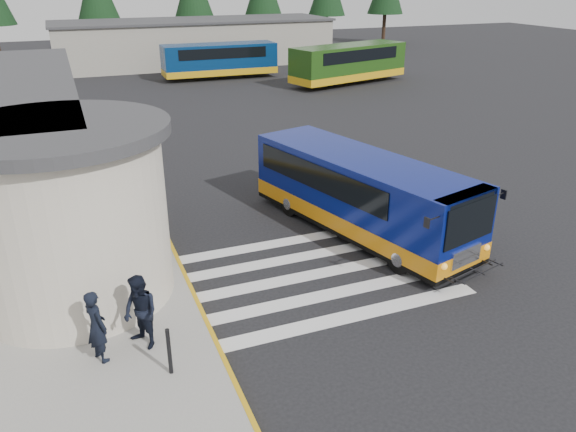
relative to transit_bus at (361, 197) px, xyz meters
name	(u,v)px	position (x,y,z in m)	size (l,w,h in m)	color
ground	(315,261)	(-2.38, -1.46, -1.29)	(140.00, 140.00, 0.00)	black
sidewalk	(9,253)	(-11.38, 2.54, -1.22)	(10.00, 34.00, 0.15)	gray
curb_strip	(163,229)	(-6.43, 2.54, -1.21)	(0.12, 34.00, 0.16)	gold
crosswalk	(310,275)	(-2.88, -2.26, -1.29)	(8.00, 5.35, 0.01)	silver
depot_building	(194,42)	(3.62, 40.54, 0.81)	(26.40, 8.40, 4.20)	gray
transit_bus	(361,197)	(0.00, 0.00, 0.00)	(5.18, 9.87, 2.71)	navy
pedestrian_a	(96,326)	(-9.07, -4.26, -0.25)	(0.66, 0.43, 1.80)	black
pedestrian_b	(141,312)	(-8.06, -4.12, -0.21)	(0.91, 0.71, 1.87)	black
bollard	(169,351)	(-7.66, -5.36, -0.57)	(0.09, 0.09, 1.16)	black
far_bus_a	(219,59)	(3.72, 31.81, 0.31)	(9.59, 2.78, 2.47)	#072652
far_bus_b	(349,62)	(12.74, 25.52, 0.42)	(10.61, 5.54, 2.64)	#1D4211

